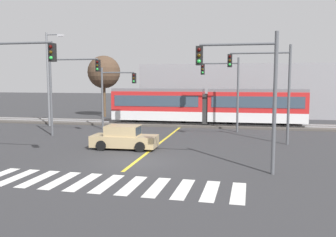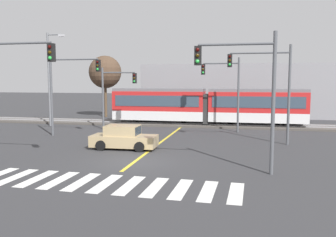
% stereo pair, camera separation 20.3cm
% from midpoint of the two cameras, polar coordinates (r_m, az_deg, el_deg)
% --- Properties ---
extents(ground_plane, '(200.00, 200.00, 0.00)m').
position_cam_midpoint_polar(ground_plane, '(19.44, -5.11, -6.94)').
color(ground_plane, '#333335').
extents(track_bed, '(120.00, 4.00, 0.18)m').
position_cam_midpoint_polar(track_bed, '(35.18, 2.71, -0.91)').
color(track_bed, '#4C4742').
rests_on(track_bed, ground).
extents(rail_near, '(120.00, 0.08, 0.10)m').
position_cam_midpoint_polar(rail_near, '(34.45, 2.52, -0.82)').
color(rail_near, '#939399').
rests_on(rail_near, track_bed).
extents(rail_far, '(120.00, 0.08, 0.10)m').
position_cam_midpoint_polar(rail_far, '(35.87, 2.90, -0.55)').
color(rail_far, '#939399').
rests_on(rail_far, track_bed).
extents(light_rail_tram, '(18.50, 2.64, 3.43)m').
position_cam_midpoint_polar(light_rail_tram, '(34.70, 6.42, 2.21)').
color(light_rail_tram, silver).
rests_on(light_rail_tram, track_bed).
extents(crosswalk_stripe_1, '(0.64, 2.81, 0.01)m').
position_cam_midpoint_polar(crosswalk_stripe_1, '(17.79, -22.94, -8.62)').
color(crosswalk_stripe_1, silver).
rests_on(crosswalk_stripe_1, ground).
extents(crosswalk_stripe_2, '(0.64, 2.81, 0.01)m').
position_cam_midpoint_polar(crosswalk_stripe_2, '(17.17, -19.95, -9.03)').
color(crosswalk_stripe_2, silver).
rests_on(crosswalk_stripe_2, ground).
extents(crosswalk_stripe_3, '(0.64, 2.81, 0.01)m').
position_cam_midpoint_polar(crosswalk_stripe_3, '(16.61, -16.74, -9.43)').
color(crosswalk_stripe_3, silver).
rests_on(crosswalk_stripe_3, ground).
extents(crosswalk_stripe_4, '(0.64, 2.81, 0.01)m').
position_cam_midpoint_polar(crosswalk_stripe_4, '(16.09, -13.30, -9.84)').
color(crosswalk_stripe_4, silver).
rests_on(crosswalk_stripe_4, ground).
extents(crosswalk_stripe_5, '(0.64, 2.81, 0.01)m').
position_cam_midpoint_polar(crosswalk_stripe_5, '(15.64, -9.65, -10.23)').
color(crosswalk_stripe_5, silver).
rests_on(crosswalk_stripe_5, ground).
extents(crosswalk_stripe_6, '(0.64, 2.81, 0.01)m').
position_cam_midpoint_polar(crosswalk_stripe_6, '(15.25, -5.78, -10.59)').
color(crosswalk_stripe_6, silver).
rests_on(crosswalk_stripe_6, ground).
extents(crosswalk_stripe_7, '(0.64, 2.81, 0.01)m').
position_cam_midpoint_polar(crosswalk_stripe_7, '(14.94, -1.72, -10.93)').
color(crosswalk_stripe_7, silver).
rests_on(crosswalk_stripe_7, ground).
extents(crosswalk_stripe_8, '(0.64, 2.81, 0.01)m').
position_cam_midpoint_polar(crosswalk_stripe_8, '(14.70, 2.50, -11.22)').
color(crosswalk_stripe_8, silver).
rests_on(crosswalk_stripe_8, ground).
extents(crosswalk_stripe_9, '(0.64, 2.81, 0.01)m').
position_cam_midpoint_polar(crosswalk_stripe_9, '(14.54, 6.84, -11.45)').
color(crosswalk_stripe_9, silver).
rests_on(crosswalk_stripe_9, ground).
extents(crosswalk_stripe_10, '(0.64, 2.81, 0.01)m').
position_cam_midpoint_polar(crosswalk_stripe_10, '(14.46, 11.27, -11.63)').
color(crosswalk_stripe_10, silver).
rests_on(crosswalk_stripe_10, ground).
extents(lane_centre_line, '(0.20, 16.52, 0.01)m').
position_cam_midpoint_polar(lane_centre_line, '(25.22, -1.04, -3.89)').
color(lane_centre_line, gold).
rests_on(lane_centre_line, ground).
extents(sedan_crossing, '(4.23, 1.97, 1.52)m').
position_cam_midpoint_polar(sedan_crossing, '(23.07, -6.85, -3.12)').
color(sedan_crossing, tan).
rests_on(sedan_crossing, ground).
extents(traffic_light_far_left, '(3.25, 0.38, 5.53)m').
position_cam_midpoint_polar(traffic_light_far_left, '(32.06, -8.39, 4.71)').
color(traffic_light_far_left, '#515459').
rests_on(traffic_light_far_left, ground).
extents(traffic_light_mid_left, '(4.25, 0.38, 6.46)m').
position_cam_midpoint_polar(traffic_light_mid_left, '(28.94, -15.67, 5.68)').
color(traffic_light_mid_left, '#515459').
rests_on(traffic_light_mid_left, ground).
extents(traffic_light_near_left, '(3.75, 0.38, 6.79)m').
position_cam_midpoint_polar(traffic_light_near_left, '(20.02, -23.61, 5.70)').
color(traffic_light_near_left, '#515459').
rests_on(traffic_light_near_left, ground).
extents(traffic_light_near_right, '(3.75, 0.38, 6.60)m').
position_cam_midpoint_polar(traffic_light_near_right, '(16.94, 12.93, 5.66)').
color(traffic_light_near_right, '#515459').
rests_on(traffic_light_near_right, ground).
extents(traffic_light_far_right, '(3.25, 0.38, 6.31)m').
position_cam_midpoint_polar(traffic_light_far_right, '(30.70, 9.49, 5.51)').
color(traffic_light_far_right, '#515459').
rests_on(traffic_light_far_right, ground).
extents(traffic_light_mid_right, '(4.25, 0.38, 6.79)m').
position_cam_midpoint_polar(traffic_light_mid_right, '(25.31, 16.09, 6.02)').
color(traffic_light_mid_right, '#515459').
rests_on(traffic_light_mid_right, ground).
extents(street_lamp_west, '(1.82, 0.28, 8.89)m').
position_cam_midpoint_polar(street_lamp_west, '(35.96, -18.22, 6.75)').
color(street_lamp_west, slate).
rests_on(street_lamp_west, ground).
extents(bare_tree_far_west, '(3.89, 3.89, 7.35)m').
position_cam_midpoint_polar(bare_tree_far_west, '(43.54, -9.92, 7.32)').
color(bare_tree_far_west, brown).
rests_on(bare_tree_far_west, ground).
extents(building_backdrop_far, '(23.00, 6.00, 6.35)m').
position_cam_midpoint_polar(building_backdrop_far, '(45.17, 11.00, 4.46)').
color(building_backdrop_far, gray).
rests_on(building_backdrop_far, ground).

